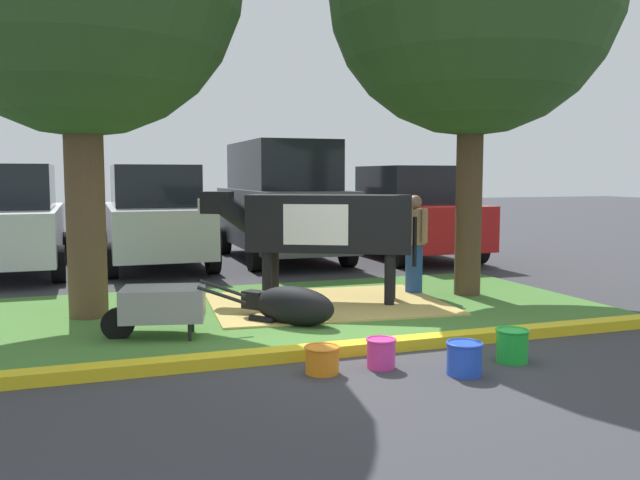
{
  "coord_description": "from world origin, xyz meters",
  "views": [
    {
      "loc": [
        -2.74,
        -6.58,
        1.83
      ],
      "look_at": [
        0.46,
        2.45,
        0.9
      ],
      "focal_mm": 37.77,
      "sensor_mm": 36.0,
      "label": 1
    }
  ],
  "objects_px": {
    "bucket_green": "(512,345)",
    "hatchback_white": "(8,221)",
    "sedan_silver": "(155,217)",
    "wheelbarrow": "(161,305)",
    "sedan_red": "(407,213)",
    "bucket_orange": "(322,359)",
    "cow_holstein": "(322,224)",
    "bucket_pink": "(381,352)",
    "bucket_blue": "(464,358)",
    "person_handler": "(414,242)",
    "suv_black": "(281,201)",
    "calf_lying": "(292,306)"
  },
  "relations": [
    {
      "from": "hatchback_white",
      "to": "wheelbarrow",
      "type": "bearing_deg",
      "value": -70.84
    },
    {
      "from": "sedan_silver",
      "to": "person_handler",
      "type": "bearing_deg",
      "value": -53.9
    },
    {
      "from": "wheelbarrow",
      "to": "suv_black",
      "type": "relative_size",
      "value": 0.35
    },
    {
      "from": "bucket_blue",
      "to": "bucket_green",
      "type": "xyz_separation_m",
      "value": [
        0.67,
        0.22,
        0.01
      ]
    },
    {
      "from": "bucket_orange",
      "to": "bucket_blue",
      "type": "height_order",
      "value": "bucket_blue"
    },
    {
      "from": "bucket_orange",
      "to": "sedan_red",
      "type": "xyz_separation_m",
      "value": [
        4.71,
        7.58,
        0.85
      ]
    },
    {
      "from": "suv_black",
      "to": "sedan_silver",
      "type": "bearing_deg",
      "value": -178.41
    },
    {
      "from": "suv_black",
      "to": "bucket_pink",
      "type": "bearing_deg",
      "value": -99.68
    },
    {
      "from": "person_handler",
      "to": "hatchback_white",
      "type": "bearing_deg",
      "value": 143.47
    },
    {
      "from": "hatchback_white",
      "to": "sedan_silver",
      "type": "xyz_separation_m",
      "value": [
        2.67,
        0.16,
        0.0
      ]
    },
    {
      "from": "bucket_orange",
      "to": "hatchback_white",
      "type": "bearing_deg",
      "value": 113.03
    },
    {
      "from": "wheelbarrow",
      "to": "hatchback_white",
      "type": "relative_size",
      "value": 0.37
    },
    {
      "from": "calf_lying",
      "to": "sedan_silver",
      "type": "bearing_deg",
      "value": 99.45
    },
    {
      "from": "bucket_green",
      "to": "bucket_pink",
      "type": "bearing_deg",
      "value": 169.39
    },
    {
      "from": "bucket_pink",
      "to": "sedan_silver",
      "type": "bearing_deg",
      "value": 98.93
    },
    {
      "from": "calf_lying",
      "to": "hatchback_white",
      "type": "bearing_deg",
      "value": 122.0
    },
    {
      "from": "person_handler",
      "to": "hatchback_white",
      "type": "xyz_separation_m",
      "value": [
        -6.05,
        4.49,
        0.17
      ]
    },
    {
      "from": "cow_holstein",
      "to": "sedan_silver",
      "type": "height_order",
      "value": "sedan_silver"
    },
    {
      "from": "person_handler",
      "to": "wheelbarrow",
      "type": "relative_size",
      "value": 0.94
    },
    {
      "from": "bucket_blue",
      "to": "sedan_red",
      "type": "relative_size",
      "value": 0.08
    },
    {
      "from": "cow_holstein",
      "to": "sedan_silver",
      "type": "xyz_separation_m",
      "value": [
        -1.85,
        4.78,
        -0.15
      ]
    },
    {
      "from": "cow_holstein",
      "to": "sedan_silver",
      "type": "distance_m",
      "value": 5.13
    },
    {
      "from": "calf_lying",
      "to": "sedan_red",
      "type": "distance_m",
      "value": 7.14
    },
    {
      "from": "person_handler",
      "to": "hatchback_white",
      "type": "height_order",
      "value": "hatchback_white"
    },
    {
      "from": "bucket_orange",
      "to": "sedan_red",
      "type": "height_order",
      "value": "sedan_red"
    },
    {
      "from": "bucket_orange",
      "to": "sedan_silver",
      "type": "relative_size",
      "value": 0.08
    },
    {
      "from": "bucket_green",
      "to": "suv_black",
      "type": "height_order",
      "value": "suv_black"
    },
    {
      "from": "person_handler",
      "to": "bucket_green",
      "type": "xyz_separation_m",
      "value": [
        -0.82,
        -3.66,
        -0.64
      ]
    },
    {
      "from": "sedan_red",
      "to": "bucket_green",
      "type": "bearing_deg",
      "value": -109.8
    },
    {
      "from": "calf_lying",
      "to": "person_handler",
      "type": "height_order",
      "value": "person_handler"
    },
    {
      "from": "hatchback_white",
      "to": "suv_black",
      "type": "height_order",
      "value": "suv_black"
    },
    {
      "from": "bucket_pink",
      "to": "bucket_green",
      "type": "height_order",
      "value": "bucket_green"
    },
    {
      "from": "cow_holstein",
      "to": "bucket_blue",
      "type": "height_order",
      "value": "cow_holstein"
    },
    {
      "from": "suv_black",
      "to": "wheelbarrow",
      "type": "bearing_deg",
      "value": -117.2
    },
    {
      "from": "person_handler",
      "to": "cow_holstein",
      "type": "bearing_deg",
      "value": -174.92
    },
    {
      "from": "sedan_silver",
      "to": "bucket_pink",
      "type": "bearing_deg",
      "value": -81.07
    },
    {
      "from": "bucket_blue",
      "to": "sedan_silver",
      "type": "distance_m",
      "value": 8.77
    },
    {
      "from": "bucket_pink",
      "to": "wheelbarrow",
      "type": "bearing_deg",
      "value": 134.59
    },
    {
      "from": "bucket_green",
      "to": "hatchback_white",
      "type": "relative_size",
      "value": 0.07
    },
    {
      "from": "cow_holstein",
      "to": "sedan_silver",
      "type": "bearing_deg",
      "value": 111.13
    },
    {
      "from": "calf_lying",
      "to": "suv_black",
      "type": "distance_m",
      "value": 6.41
    },
    {
      "from": "person_handler",
      "to": "bucket_green",
      "type": "bearing_deg",
      "value": -102.68
    },
    {
      "from": "cow_holstein",
      "to": "hatchback_white",
      "type": "distance_m",
      "value": 6.46
    },
    {
      "from": "wheelbarrow",
      "to": "person_handler",
      "type": "bearing_deg",
      "value": 21.45
    },
    {
      "from": "bucket_pink",
      "to": "bucket_blue",
      "type": "distance_m",
      "value": 0.78
    },
    {
      "from": "bucket_blue",
      "to": "suv_black",
      "type": "distance_m",
      "value": 8.7
    },
    {
      "from": "sedan_silver",
      "to": "hatchback_white",
      "type": "bearing_deg",
      "value": -176.58
    },
    {
      "from": "bucket_pink",
      "to": "cow_holstein",
      "type": "bearing_deg",
      "value": 79.96
    },
    {
      "from": "calf_lying",
      "to": "sedan_red",
      "type": "relative_size",
      "value": 0.28
    },
    {
      "from": "hatchback_white",
      "to": "sedan_silver",
      "type": "bearing_deg",
      "value": 3.42
    }
  ]
}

